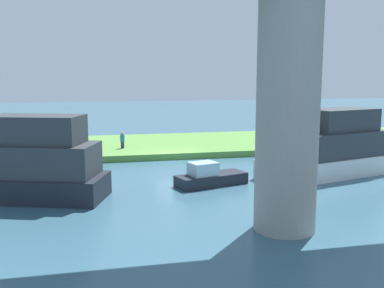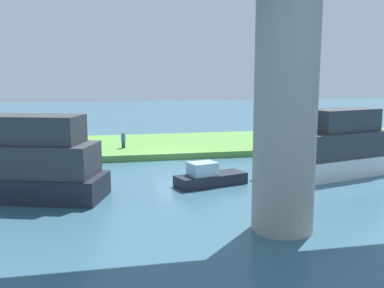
{
  "view_description": "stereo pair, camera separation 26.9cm",
  "coord_description": "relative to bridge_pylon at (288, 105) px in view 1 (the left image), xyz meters",
  "views": [
    {
      "loc": [
        5.83,
        32.96,
        6.44
      ],
      "look_at": [
        -0.48,
        5.0,
        2.0
      ],
      "focal_mm": 41.4,
      "sensor_mm": 36.0,
      "label": 1
    },
    {
      "loc": [
        5.57,
        33.02,
        6.44
      ],
      "look_at": [
        -0.48,
        5.0,
        2.0
      ],
      "focal_mm": 41.4,
      "sensor_mm": 36.0,
      "label": 2
    }
  ],
  "objects": [
    {
      "name": "ground_plane",
      "position": [
        1.93,
        -16.29,
        -5.27
      ],
      "size": [
        160.0,
        160.0,
        0.0
      ],
      "primitive_type": "plane",
      "color": "#386075"
    },
    {
      "name": "grassy_bank",
      "position": [
        1.93,
        -22.29,
        -5.02
      ],
      "size": [
        80.0,
        12.0,
        0.5
      ],
      "primitive_type": "cube",
      "color": "#5B9342",
      "rests_on": "ground"
    },
    {
      "name": "bridge_pylon",
      "position": [
        0.0,
        0.0,
        0.0
      ],
      "size": [
        2.57,
        2.57,
        10.55
      ],
      "primitive_type": "cylinder",
      "color": "#9E998E",
      "rests_on": "ground"
    },
    {
      "name": "person_on_bank",
      "position": [
        5.42,
        -19.77,
        -4.07
      ],
      "size": [
        0.51,
        0.51,
        1.39
      ],
      "color": "#2D334C",
      "rests_on": "grassy_bank"
    },
    {
      "name": "mooring_post",
      "position": [
        9.73,
        -18.08,
        -4.36
      ],
      "size": [
        0.2,
        0.2,
        0.83
      ],
      "primitive_type": "cylinder",
      "color": "brown",
      "rests_on": "grassy_bank"
    },
    {
      "name": "motorboat_red",
      "position": [
        -7.19,
        -8.88,
        -3.52
      ],
      "size": [
        9.74,
        5.44,
        4.73
      ],
      "color": "white",
      "rests_on": "ground"
    },
    {
      "name": "skiff_small",
      "position": [
        11.52,
        -7.54,
        -3.48
      ],
      "size": [
        9.98,
        5.99,
        4.84
      ],
      "color": "#1E232D",
      "rests_on": "ground"
    },
    {
      "name": "motorboat_white",
      "position": [
        1.13,
        -8.03,
        -4.76
      ],
      "size": [
        4.55,
        2.68,
        1.43
      ],
      "color": "#1E232D",
      "rests_on": "ground"
    }
  ]
}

